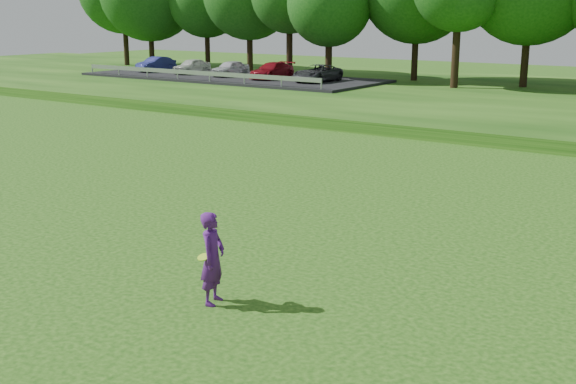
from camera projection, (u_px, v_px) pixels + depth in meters
The scene contains 5 objects.
ground at pixel (125, 266), 16.36m from camera, with size 140.00×140.00×0.00m, color #133F0C.
berm at pixel (550, 103), 43.33m from camera, with size 130.00×30.00×0.60m, color #133F0C.
walking_path at pixel (461, 140), 32.26m from camera, with size 130.00×1.60×0.04m, color gray.
parking_lot at pixel (235, 73), 55.20m from camera, with size 24.00×9.00×1.38m.
woman at pixel (213, 258), 14.07m from camera, with size 0.63×0.78×1.86m.
Camera 1 is at (11.89, -10.56, 5.60)m, focal length 45.00 mm.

